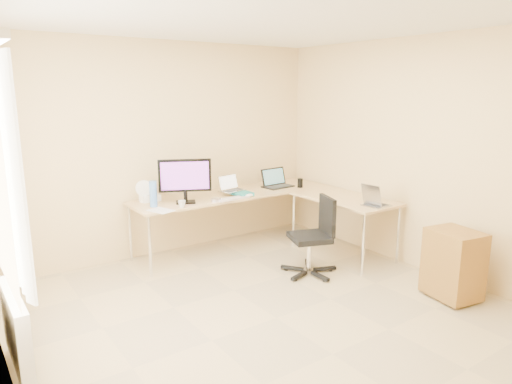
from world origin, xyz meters
TOP-DOWN VIEW (x-y plane):
  - floor at (0.00, 0.00)m, footprint 4.50×4.50m
  - ceiling at (0.00, 0.00)m, footprint 4.50×4.50m
  - wall_back at (0.00, 2.25)m, footprint 4.50×0.00m
  - wall_right at (2.10, 0.00)m, footprint 0.00×4.50m
  - desk_main at (0.72, 1.85)m, footprint 2.65×0.70m
  - desk_return at (1.70, 0.85)m, footprint 0.70×1.30m
  - monitor at (-0.01, 1.72)m, footprint 0.63×0.43m
  - book_stack at (0.75, 1.67)m, footprint 0.20×0.26m
  - laptop_center at (0.67, 1.78)m, footprint 0.35×0.29m
  - laptop_black at (1.41, 1.81)m, footprint 0.42×0.32m
  - keyboard at (0.53, 1.55)m, footprint 0.43×0.14m
  - mouse at (0.76, 1.55)m, footprint 0.13×0.11m
  - mug at (-0.15, 1.55)m, footprint 0.11×0.11m
  - cd_stack at (0.32, 1.59)m, footprint 0.16×0.16m
  - water_bottle at (-0.39, 1.77)m, footprint 0.10×0.10m
  - papers at (-0.40, 1.55)m, footprint 0.27×0.32m
  - white_box at (-0.32, 2.05)m, footprint 0.23×0.17m
  - desk_fan at (-0.40, 2.05)m, footprint 0.24×0.24m
  - black_cup at (1.64, 1.61)m, footprint 0.08×0.08m
  - laptop_return at (1.69, 0.35)m, footprint 0.33×0.27m
  - office_chair at (0.93, 0.62)m, footprint 0.68×0.68m
  - cabinet at (1.67, -0.66)m, footprint 0.47×0.54m
  - radiator at (-2.03, 0.40)m, footprint 0.09×0.80m

SIDE VIEW (x-z plane):
  - floor at x=0.00m, z-range 0.00..0.00m
  - radiator at x=-2.03m, z-range 0.07..0.62m
  - cabinet at x=1.67m, z-range 0.03..0.69m
  - desk_main at x=0.72m, z-range 0.00..0.73m
  - desk_return at x=1.70m, z-range 0.00..0.73m
  - office_chair at x=0.93m, z-range 0.06..0.94m
  - papers at x=-0.40m, z-range 0.73..0.74m
  - keyboard at x=0.53m, z-range 0.73..0.75m
  - cd_stack at x=0.32m, z-range 0.73..0.76m
  - mouse at x=0.76m, z-range 0.73..0.77m
  - book_stack at x=0.75m, z-range 0.73..0.77m
  - mug at x=-0.15m, z-range 0.73..0.81m
  - white_box at x=-0.32m, z-range 0.73..0.81m
  - black_cup at x=1.64m, z-range 0.73..0.85m
  - laptop_return at x=1.69m, z-range 0.73..0.94m
  - desk_fan at x=-0.40m, z-range 0.73..0.97m
  - laptop_black at x=1.41m, z-range 0.73..0.98m
  - laptop_center at x=0.67m, z-range 0.77..0.97m
  - water_bottle at x=-0.39m, z-range 0.73..1.03m
  - monitor at x=-0.01m, z-range 0.73..1.25m
  - wall_back at x=0.00m, z-range -0.95..3.55m
  - wall_right at x=2.10m, z-range -0.95..3.55m
  - ceiling at x=0.00m, z-range 2.60..2.60m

